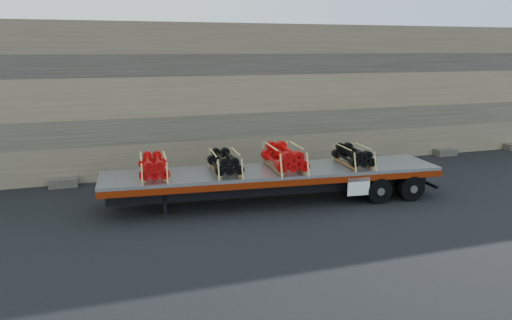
# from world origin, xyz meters

# --- Properties ---
(ground) EXTENTS (120.00, 120.00, 0.00)m
(ground) POSITION_xyz_m (0.00, 0.00, 0.00)
(ground) COLOR black
(ground) RESTS_ON ground
(rock_wall) EXTENTS (44.00, 3.00, 7.00)m
(rock_wall) POSITION_xyz_m (0.00, 6.50, 3.50)
(rock_wall) COLOR #7A6B54
(rock_wall) RESTS_ON ground
(trailer) EXTENTS (13.16, 3.69, 1.30)m
(trailer) POSITION_xyz_m (-0.18, -0.29, 0.65)
(trailer) COLOR #A4A6AB
(trailer) RESTS_ON ground
(bundle_front) EXTENTS (1.22, 2.15, 0.73)m
(bundle_front) POSITION_xyz_m (-4.69, 0.13, 1.67)
(bundle_front) COLOR red
(bundle_front) RESTS_ON trailer
(bundle_midfront) EXTENTS (1.23, 2.17, 0.74)m
(bundle_midfront) POSITION_xyz_m (-2.08, -0.12, 1.67)
(bundle_midfront) COLOR black
(bundle_midfront) RESTS_ON trailer
(bundle_midrear) EXTENTS (1.45, 2.55, 0.87)m
(bundle_midrear) POSITION_xyz_m (0.22, -0.33, 1.73)
(bundle_midrear) COLOR red
(bundle_midrear) RESTS_ON trailer
(bundle_rear) EXTENTS (1.19, 2.10, 0.72)m
(bundle_rear) POSITION_xyz_m (3.09, -0.60, 1.66)
(bundle_rear) COLOR black
(bundle_rear) RESTS_ON trailer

